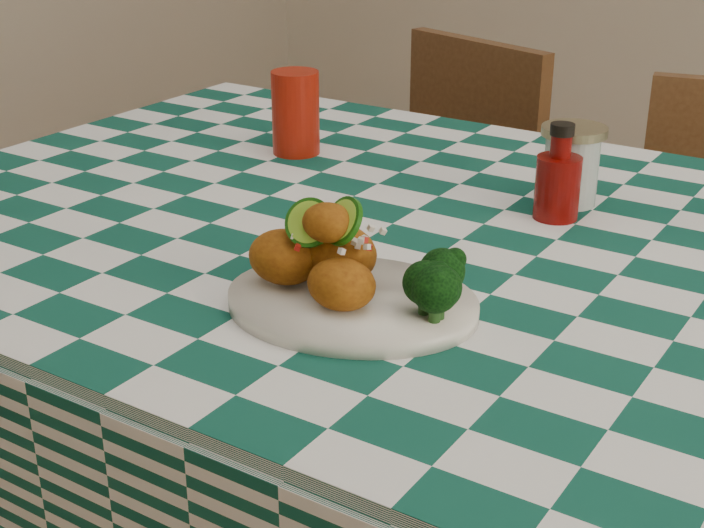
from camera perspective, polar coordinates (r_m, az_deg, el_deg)
The scene contains 8 objects.
dining_table at distance 1.45m, azimuth 5.69°, elevation -13.10°, with size 1.66×1.06×0.79m, color #0E4738, non-canonical shape.
plate at distance 1.06m, azimuth 0.00°, elevation -2.28°, with size 0.28×0.22×0.02m, color silver, non-canonical shape.
fried_chicken_pile at distance 1.05m, azimuth -1.11°, elevation 0.94°, with size 0.16×0.11×0.10m, color #914F0E, non-canonical shape.
broccoli_side at distance 1.01m, azimuth 4.96°, elevation -1.28°, with size 0.08×0.08×0.06m, color black, non-canonical shape.
red_tumbler at distance 1.59m, azimuth -3.30°, elevation 8.78°, with size 0.08×0.08×0.13m, color #931508.
ketchup_bottle at distance 1.33m, azimuth 11.94°, elevation 5.28°, with size 0.06×0.06×0.13m, color #600704, non-canonical shape.
mason_jar at distance 1.39m, azimuth 12.64°, elevation 5.62°, with size 0.09×0.09×0.11m, color #B2BCBA, non-canonical shape.
wooden_chair_left at distance 2.19m, azimuth 3.62°, elevation 1.25°, with size 0.39×0.41×0.86m, color #472814, non-canonical shape.
Camera 1 is at (0.51, -1.05, 1.26)m, focal length 50.00 mm.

